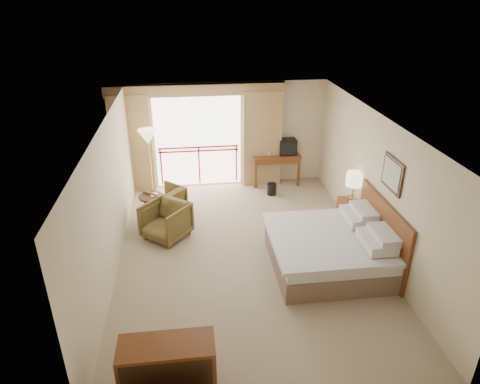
{
  "coord_description": "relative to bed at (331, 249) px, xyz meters",
  "views": [
    {
      "loc": [
        -1.02,
        -7.08,
        4.81
      ],
      "look_at": [
        -0.09,
        0.4,
        1.18
      ],
      "focal_mm": 32.0,
      "sensor_mm": 36.0,
      "label": 1
    }
  ],
  "objects": [
    {
      "name": "curtain_left",
      "position": [
        -3.95,
        3.95,
        0.87
      ],
      "size": [
        1.0,
        0.26,
        2.5
      ],
      "primitive_type": "cube",
      "color": "olive",
      "rests_on": "wall_back"
    },
    {
      "name": "side_table",
      "position": [
        -3.45,
        2.26,
        0.03
      ],
      "size": [
        0.54,
        0.54,
        0.59
      ],
      "rotation": [
        0.0,
        0.0,
        0.04
      ],
      "color": "black",
      "rests_on": "floor"
    },
    {
      "name": "headboard",
      "position": [
        0.96,
        0.0,
        0.27
      ],
      "size": [
        0.06,
        2.1,
        1.3
      ],
      "primitive_type": "cube",
      "color": "#572B15",
      "rests_on": "wall_right"
    },
    {
      "name": "floor_lamp",
      "position": [
        -3.51,
        3.46,
        1.13
      ],
      "size": [
        0.45,
        0.45,
        1.75
      ],
      "rotation": [
        0.0,
        0.0,
        -0.3
      ],
      "color": "tan",
      "rests_on": "floor"
    },
    {
      "name": "armchair_far",
      "position": [
        -3.13,
        2.48,
        -0.38
      ],
      "size": [
        1.02,
        1.02,
        0.67
      ],
      "primitive_type": "imported",
      "rotation": [
        0.0,
        0.0,
        -2.31
      ],
      "color": "#4E3F1B",
      "rests_on": "floor"
    },
    {
      "name": "balcony_door",
      "position": [
        -2.3,
        4.08,
        0.82
      ],
      "size": [
        2.4,
        0.0,
        2.4
      ],
      "primitive_type": "plane",
      "rotation": [
        1.57,
        0.0,
        0.0
      ],
      "color": "white",
      "rests_on": "wall_back"
    },
    {
      "name": "framed_art",
      "position": [
        0.97,
        0.0,
        1.47
      ],
      "size": [
        0.04,
        0.72,
        0.6
      ],
      "color": "black",
      "rests_on": "wall_right"
    },
    {
      "name": "phone",
      "position": [
        0.83,
        1.16,
        0.33
      ],
      "size": [
        0.19,
        0.16,
        0.08
      ],
      "primitive_type": "cube",
      "rotation": [
        0.0,
        0.0,
        -0.18
      ],
      "color": "black",
      "rests_on": "nightstand"
    },
    {
      "name": "bed",
      "position": [
        0.0,
        0.0,
        0.0
      ],
      "size": [
        2.13,
        2.06,
        0.97
      ],
      "color": "brown",
      "rests_on": "floor"
    },
    {
      "name": "valance",
      "position": [
        -2.3,
        3.98,
        2.17
      ],
      "size": [
        4.4,
        0.22,
        0.28
      ],
      "primitive_type": "cube",
      "color": "olive",
      "rests_on": "wall_back"
    },
    {
      "name": "coffee_maker",
      "position": [
        -0.62,
        3.9,
        0.56
      ],
      "size": [
        0.14,
        0.14,
        0.24
      ],
      "primitive_type": "cylinder",
      "rotation": [
        0.0,
        0.0,
        0.26
      ],
      "color": "black",
      "rests_on": "desk"
    },
    {
      "name": "desk",
      "position": [
        -0.27,
        3.96,
        0.26
      ],
      "size": [
        1.26,
        0.61,
        0.82
      ],
      "rotation": [
        0.0,
        0.0,
        0.02
      ],
      "color": "#572B15",
      "rests_on": "floor"
    },
    {
      "name": "curtain_right",
      "position": [
        -0.65,
        3.95,
        0.87
      ],
      "size": [
        1.0,
        0.26,
        2.5
      ],
      "primitive_type": "cube",
      "color": "olive",
      "rests_on": "wall_back"
    },
    {
      "name": "wall_right",
      "position": [
        1.0,
        0.6,
        0.97
      ],
      "size": [
        0.0,
        7.0,
        7.0
      ],
      "primitive_type": "plane",
      "rotation": [
        1.57,
        0.0,
        -1.57
      ],
      "color": "beige",
      "rests_on": "ground"
    },
    {
      "name": "ceiling",
      "position": [
        -1.5,
        0.6,
        2.32
      ],
      "size": [
        7.0,
        7.0,
        0.0
      ],
      "primitive_type": "plane",
      "rotation": [
        3.14,
        0.0,
        0.0
      ],
      "color": "white",
      "rests_on": "wall_back"
    },
    {
      "name": "floor",
      "position": [
        -1.5,
        0.6,
        -0.38
      ],
      "size": [
        7.0,
        7.0,
        0.0
      ],
      "primitive_type": "plane",
      "color": "gray",
      "rests_on": "ground"
    },
    {
      "name": "wastebasket",
      "position": [
        -0.5,
        3.2,
        -0.23
      ],
      "size": [
        0.28,
        0.28,
        0.3
      ],
      "primitive_type": "cylinder",
      "rotation": [
        0.0,
        0.0,
        0.2
      ],
      "color": "black",
      "rests_on": "floor"
    },
    {
      "name": "cup",
      "position": [
        -0.47,
        3.85,
        0.49
      ],
      "size": [
        0.08,
        0.08,
        0.11
      ],
      "primitive_type": "cylinder",
      "rotation": [
        0.0,
        0.0,
        0.03
      ],
      "color": "white",
      "rests_on": "desk"
    },
    {
      "name": "book",
      "position": [
        -3.45,
        2.26,
        0.22
      ],
      "size": [
        0.2,
        0.24,
        0.02
      ],
      "primitive_type": "imported",
      "rotation": [
        0.0,
        0.0,
        0.22
      ],
      "color": "white",
      "rests_on": "side_table"
    },
    {
      "name": "wall_left",
      "position": [
        -4.0,
        0.6,
        0.97
      ],
      "size": [
        0.0,
        7.0,
        7.0
      ],
      "primitive_type": "plane",
      "rotation": [
        1.57,
        0.0,
        1.57
      ],
      "color": "beige",
      "rests_on": "ground"
    },
    {
      "name": "wall_front",
      "position": [
        -1.5,
        -2.9,
        0.97
      ],
      "size": [
        5.0,
        0.0,
        5.0
      ],
      "primitive_type": "plane",
      "rotation": [
        -1.57,
        0.0,
        0.0
      ],
      "color": "beige",
      "rests_on": "ground"
    },
    {
      "name": "hvac_vent",
      "position": [
        -0.2,
        4.07,
        1.97
      ],
      "size": [
        0.5,
        0.04,
        0.5
      ],
      "primitive_type": "cube",
      "color": "silver",
      "rests_on": "wall_back"
    },
    {
      "name": "balcony_railing",
      "position": [
        -2.3,
        4.06,
        0.44
      ],
      "size": [
        2.09,
        0.03,
        1.02
      ],
      "color": "red",
      "rests_on": "wall_back"
    },
    {
      "name": "tv",
      "position": [
        0.03,
        3.89,
        0.64
      ],
      "size": [
        0.45,
        0.36,
        0.41
      ],
      "rotation": [
        0.0,
        0.0,
        -0.15
      ],
      "color": "black",
      "rests_on": "desk"
    },
    {
      "name": "armchair_near",
      "position": [
        -3.1,
        1.44,
        -0.38
      ],
      "size": [
        1.18,
        1.19,
        0.78
      ],
      "primitive_type": "imported",
      "rotation": [
        0.0,
        0.0,
        -0.69
      ],
      "color": "#4E3F1B",
      "rests_on": "floor"
    },
    {
      "name": "nightstand",
      "position": [
        0.88,
        1.31,
        -0.04
      ],
      "size": [
        0.51,
        0.59,
        0.67
      ],
      "primitive_type": "cube",
      "rotation": [
        0.0,
        0.0,
        0.07
      ],
      "color": "#572B15",
      "rests_on": "floor"
    },
    {
      "name": "table_lamp",
      "position": [
        0.88,
        1.36,
        0.77
      ],
      "size": [
        0.35,
        0.35,
        0.62
      ],
      "rotation": [
        0.0,
        0.0,
        0.12
      ],
      "color": "tan",
      "rests_on": "nightstand"
    },
    {
      "name": "wall_back",
      "position": [
        -1.5,
        4.1,
        0.97
      ],
      "size": [
        5.0,
        0.0,
        5.0
      ],
      "primitive_type": "plane",
      "rotation": [
        1.57,
        0.0,
        0.0
      ],
      "color": "beige",
      "rests_on": "ground"
    },
    {
      "name": "dresser",
      "position": [
        -2.95,
        -2.46,
        0.03
      ],
      "size": [
        1.22,
        0.52,
        0.81
      ],
      "rotation": [
        0.0,
        0.0,
        -0.07
      ],
      "color": "#572B15",
      "rests_on": "floor"
    }
  ]
}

